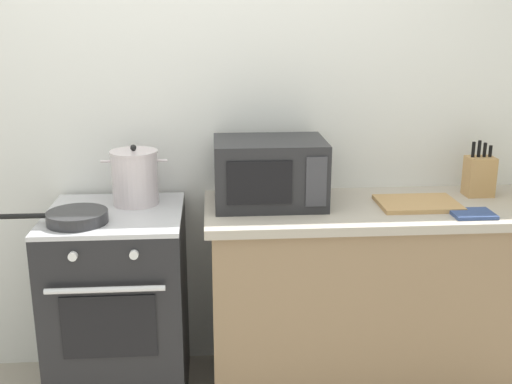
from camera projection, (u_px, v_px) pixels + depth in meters
The scene contains 10 objects.
back_wall at pixel (254, 122), 3.07m from camera, with size 4.40×0.10×2.50m, color silver.
lower_cabinet_right at pixel (384, 300), 3.00m from camera, with size 1.64×0.56×0.88m, color #8C7051.
countertop_right at pixel (390, 209), 2.87m from camera, with size 1.70×0.60×0.04m, color #ADA393.
stove at pixel (120, 307), 2.88m from camera, with size 0.60×0.64×0.92m.
stock_pot at pixel (135, 177), 2.85m from camera, with size 0.30×0.22×0.28m.
frying_pan at pixel (76, 217), 2.61m from camera, with size 0.46×0.26×0.05m.
microwave at pixel (270, 172), 2.84m from camera, with size 0.50×0.37×0.30m.
cutting_board at pixel (418, 203), 2.85m from camera, with size 0.36×0.26×0.02m, color tan.
knife_block at pixel (479, 176), 2.99m from camera, with size 0.13×0.10×0.27m.
oven_mitt at pixel (472, 214), 2.71m from camera, with size 0.18×0.14×0.02m, color #33477A.
Camera 1 is at (0.09, -2.06, 1.77)m, focal length 43.85 mm.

